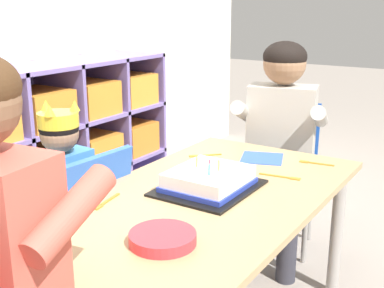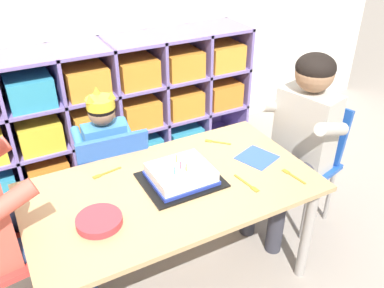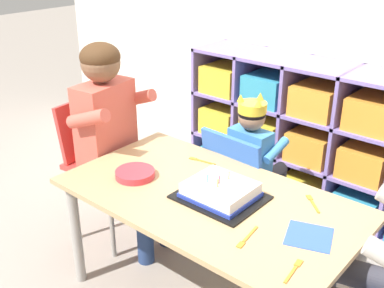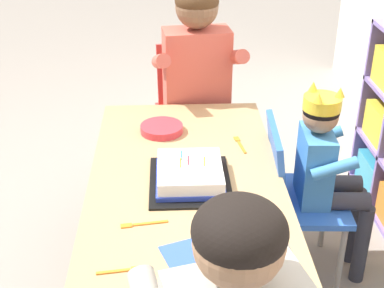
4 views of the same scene
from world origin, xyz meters
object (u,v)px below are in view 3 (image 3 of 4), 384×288
object	(u,v)px
activity_table	(208,209)
adult_helper_seated	(115,125)
birthday_cake_on_tray	(220,192)
fork_scattered_mid_table	(201,161)
fork_near_cake_tray	(294,269)
classroom_chair_adult_side	(100,155)
paper_plate_stack	(135,174)
fork_beside_plate_stack	(313,203)
classroom_chair_blue	(241,181)
fork_near_child_seat	(247,238)
child_with_crown	(255,152)

from	to	relation	value
activity_table	adult_helper_seated	bearing A→B (deg)	172.77
activity_table	birthday_cake_on_tray	size ratio (longest dim) A/B	3.70
activity_table	adult_helper_seated	distance (m)	0.69
fork_scattered_mid_table	fork_near_cake_tray	xyz separation A→B (m)	(0.72, -0.41, 0.00)
adult_helper_seated	classroom_chair_adult_side	bearing A→B (deg)	90.00
activity_table	paper_plate_stack	bearing A→B (deg)	-165.93
paper_plate_stack	fork_beside_plate_stack	size ratio (longest dim) A/B	1.65
fork_scattered_mid_table	activity_table	bearing A→B (deg)	-53.79
paper_plate_stack	fork_scattered_mid_table	size ratio (longest dim) A/B	1.26
classroom_chair_blue	adult_helper_seated	distance (m)	0.69
classroom_chair_adult_side	fork_near_cake_tray	xyz separation A→B (m)	(1.28, -0.26, 0.09)
classroom_chair_adult_side	adult_helper_seated	xyz separation A→B (m)	(0.12, 0.01, 0.20)
classroom_chair_adult_side	fork_near_child_seat	size ratio (longest dim) A/B	5.13
classroom_chair_blue	child_with_crown	world-z (taller)	child_with_crown
child_with_crown	classroom_chair_adult_side	xyz separation A→B (m)	(-0.65, -0.47, -0.05)
adult_helper_seated	fork_near_cake_tray	world-z (taller)	adult_helper_seated
fork_scattered_mid_table	fork_near_cake_tray	distance (m)	0.83
paper_plate_stack	birthday_cake_on_tray	bearing A→B (deg)	14.11
child_with_crown	fork_near_cake_tray	world-z (taller)	child_with_crown
classroom_chair_blue	fork_near_child_seat	distance (m)	0.74
adult_helper_seated	fork_near_cake_tray	xyz separation A→B (m)	(1.16, -0.27, -0.11)
classroom_chair_adult_side	fork_near_child_seat	bearing A→B (deg)	-108.27
fork_scattered_mid_table	birthday_cake_on_tray	bearing A→B (deg)	-46.37
child_with_crown	adult_helper_seated	xyz separation A→B (m)	(-0.53, -0.46, 0.15)
fork_beside_plate_stack	classroom_chair_blue	bearing A→B (deg)	-159.26
activity_table	child_with_crown	xyz separation A→B (m)	(-0.13, 0.54, 0.03)
child_with_crown	fork_beside_plate_stack	size ratio (longest dim) A/B	7.86
birthday_cake_on_tray	adult_helper_seated	bearing A→B (deg)	174.29
adult_helper_seated	child_with_crown	bearing A→B (deg)	-55.90
fork_scattered_mid_table	fork_near_cake_tray	world-z (taller)	same
fork_near_cake_tray	fork_near_child_seat	size ratio (longest dim) A/B	0.89
child_with_crown	fork_scattered_mid_table	xyz separation A→B (m)	(-0.09, -0.32, 0.04)
adult_helper_seated	fork_near_child_seat	xyz separation A→B (m)	(0.95, -0.23, -0.11)
birthday_cake_on_tray	fork_beside_plate_stack	xyz separation A→B (m)	(0.30, 0.21, -0.03)
classroom_chair_blue	fork_near_cake_tray	bearing A→B (deg)	138.79
adult_helper_seated	paper_plate_stack	size ratio (longest dim) A/B	6.15
classroom_chair_blue	birthday_cake_on_tray	size ratio (longest dim) A/B	2.00
child_with_crown	fork_scattered_mid_table	bearing A→B (deg)	77.28
activity_table	child_with_crown	bearing A→B (deg)	103.49
classroom_chair_adult_side	fork_near_child_seat	world-z (taller)	classroom_chair_adult_side
child_with_crown	paper_plate_stack	distance (m)	0.67
child_with_crown	adult_helper_seated	world-z (taller)	adult_helper_seated
birthday_cake_on_tray	classroom_chair_blue	bearing A→B (deg)	113.86
fork_scattered_mid_table	classroom_chair_blue	bearing A→B (deg)	58.65
classroom_chair_blue	classroom_chair_adult_side	bearing A→B (deg)	32.55
activity_table	birthday_cake_on_tray	world-z (taller)	birthday_cake_on_tray
birthday_cake_on_tray	paper_plate_stack	size ratio (longest dim) A/B	1.92
adult_helper_seated	fork_scattered_mid_table	size ratio (longest dim) A/B	7.74
classroom_chair_blue	birthday_cake_on_tray	distance (m)	0.50
birthday_cake_on_tray	fork_near_child_seat	distance (m)	0.29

